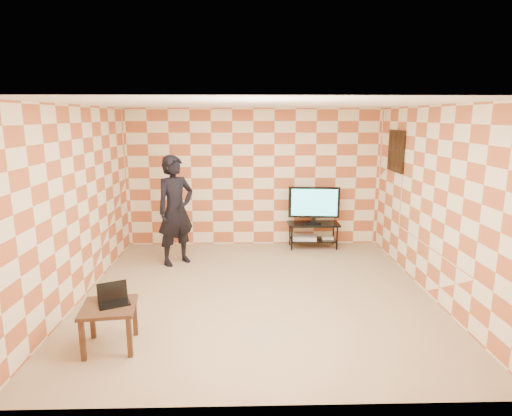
# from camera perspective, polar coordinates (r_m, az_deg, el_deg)

# --- Properties ---
(floor) EXTENTS (5.00, 5.00, 0.00)m
(floor) POSITION_cam_1_polar(r_m,az_deg,el_deg) (6.40, 0.14, -11.26)
(floor) COLOR tan
(floor) RESTS_ON ground
(wall_back) EXTENTS (5.00, 0.02, 2.70)m
(wall_back) POSITION_cam_1_polar(r_m,az_deg,el_deg) (8.46, -0.34, 4.03)
(wall_back) COLOR #FCEBC1
(wall_back) RESTS_ON ground
(wall_front) EXTENTS (5.00, 0.02, 2.70)m
(wall_front) POSITION_cam_1_polar(r_m,az_deg,el_deg) (3.58, 1.31, -7.31)
(wall_front) COLOR #FCEBC1
(wall_front) RESTS_ON ground
(wall_left) EXTENTS (0.02, 5.00, 2.70)m
(wall_left) POSITION_cam_1_polar(r_m,az_deg,el_deg) (6.43, -22.72, 0.50)
(wall_left) COLOR #FCEBC1
(wall_left) RESTS_ON ground
(wall_right) EXTENTS (0.02, 5.00, 2.70)m
(wall_right) POSITION_cam_1_polar(r_m,az_deg,el_deg) (6.56, 22.54, 0.73)
(wall_right) COLOR #FCEBC1
(wall_right) RESTS_ON ground
(ceiling) EXTENTS (5.00, 5.00, 0.02)m
(ceiling) POSITION_cam_1_polar(r_m,az_deg,el_deg) (5.88, 0.16, 13.68)
(ceiling) COLOR white
(ceiling) RESTS_ON wall_back
(wall_art) EXTENTS (0.04, 0.72, 0.72)m
(wall_art) POSITION_cam_1_polar(r_m,az_deg,el_deg) (7.90, 18.17, 7.24)
(wall_art) COLOR black
(wall_art) RESTS_ON wall_right
(tv_stand) EXTENTS (1.00, 0.45, 0.50)m
(tv_stand) POSITION_cam_1_polar(r_m,az_deg,el_deg) (8.47, 7.63, -2.87)
(tv_stand) COLOR black
(tv_stand) RESTS_ON floor
(tv) EXTENTS (0.99, 0.21, 0.72)m
(tv) POSITION_cam_1_polar(r_m,az_deg,el_deg) (8.34, 7.74, 0.65)
(tv) COLOR black
(tv) RESTS_ON tv_stand
(dvd_player) EXTENTS (0.50, 0.38, 0.08)m
(dvd_player) POSITION_cam_1_polar(r_m,az_deg,el_deg) (8.48, 6.50, -3.91)
(dvd_player) COLOR silver
(dvd_player) RESTS_ON tv_stand
(game_console) EXTENTS (0.22, 0.16, 0.05)m
(game_console) POSITION_cam_1_polar(r_m,az_deg,el_deg) (8.56, 9.52, -3.94)
(game_console) COLOR silver
(game_console) RESTS_ON tv_stand
(side_table) EXTENTS (0.64, 0.64, 0.50)m
(side_table) POSITION_cam_1_polar(r_m,az_deg,el_deg) (5.13, -19.01, -13.10)
(side_table) COLOR #392314
(side_table) RESTS_ON floor
(laptop) EXTENTS (0.40, 0.37, 0.22)m
(laptop) POSITION_cam_1_polar(r_m,az_deg,el_deg) (5.13, -18.48, -11.37)
(laptop) COLOR black
(laptop) RESTS_ON side_table
(person) EXTENTS (0.83, 0.80, 1.91)m
(person) POSITION_cam_1_polar(r_m,az_deg,el_deg) (7.49, -10.67, -0.32)
(person) COLOR black
(person) RESTS_ON floor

